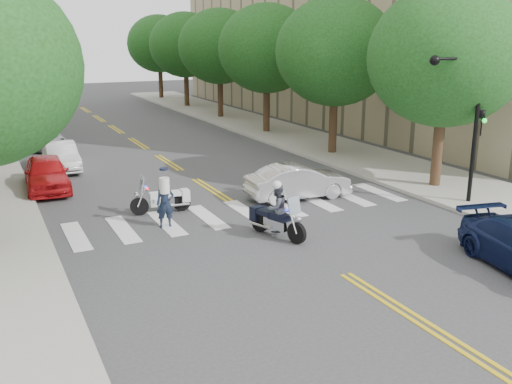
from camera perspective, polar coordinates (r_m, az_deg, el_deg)
ground at (r=16.14m, az=8.92°, el=-8.14°), size 140.00×140.00×0.00m
sidewalk_right at (r=39.08m, az=1.96°, el=6.09°), size 5.00×60.00×0.15m
tree_r_0 at (r=25.11m, az=18.42°, el=12.72°), size 6.40×6.40×8.45m
tree_r_1 at (r=31.35m, az=7.97°, el=13.73°), size 6.40×6.40×8.45m
tree_r_2 at (r=38.25m, az=1.08°, el=14.15°), size 6.40×6.40×8.45m
tree_r_3 at (r=45.52m, az=-3.66°, el=14.32°), size 6.40×6.40×8.45m
tree_r_4 at (r=52.99m, az=-7.09°, el=14.39°), size 6.40×6.40×8.45m
tree_r_5 at (r=60.60m, az=-9.67°, el=14.41°), size 6.40×6.40×8.45m
traffic_signal_pole at (r=22.72m, az=20.46°, el=7.69°), size 2.82×0.42×6.00m
motorcycle_police at (r=18.57m, az=1.98°, el=-1.99°), size 1.06×2.28×1.91m
motorcycle_parked at (r=21.46m, az=-9.00°, el=-0.72°), size 2.25×0.63×1.45m
officer_standing at (r=19.75m, az=-9.07°, el=-1.14°), size 0.67×0.49×1.68m
convertible at (r=23.02m, az=4.25°, el=1.04°), size 4.34×1.74×1.40m
parked_car_a at (r=25.77m, az=-20.22°, el=1.77°), size 1.98×4.44×1.48m
parked_car_b at (r=29.54m, az=-18.91°, el=3.39°), size 1.43×4.07×1.34m
parked_car_c at (r=35.58m, az=-20.25°, el=5.04°), size 1.91×4.14×1.15m
parked_car_d at (r=39.11m, az=-21.84°, el=5.77°), size 1.80×4.10×1.17m
parked_car_e at (r=42.00m, az=-22.21°, el=6.56°), size 1.86×4.48×1.52m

